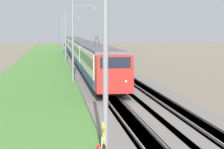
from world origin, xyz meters
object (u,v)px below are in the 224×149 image
(catenary_mast_near, at_px, (107,52))
(catenary_mast_distant, at_px, (63,34))
(passenger_train, at_px, (81,50))
(catenary_mast_far, at_px, (66,36))
(catenary_mast_mid, at_px, (73,39))

(catenary_mast_near, distance_m, catenary_mast_distant, 93.61)
(passenger_train, distance_m, catenary_mast_far, 4.93)
(catenary_mast_mid, height_order, catenary_mast_far, catenary_mast_mid)
(catenary_mast_near, height_order, catenary_mast_mid, catenary_mast_near)
(catenary_mast_near, bearing_deg, catenary_mast_distant, -0.00)
(catenary_mast_near, height_order, catenary_mast_distant, catenary_mast_near)
(catenary_mast_mid, bearing_deg, catenary_mast_near, 180.00)
(catenary_mast_near, height_order, catenary_mast_far, catenary_mast_near)
(catenary_mast_mid, relative_size, catenary_mast_distant, 1.00)
(passenger_train, relative_size, catenary_mast_near, 9.10)
(catenary_mast_near, xyz_separation_m, catenary_mast_far, (62.41, -0.00, -0.15))
(passenger_train, xyz_separation_m, catenary_mast_mid, (-27.63, 2.47, 2.41))
(catenary_mast_far, distance_m, catenary_mast_distant, 31.20)
(catenary_mast_near, bearing_deg, catenary_mast_mid, -0.00)
(catenary_mast_mid, bearing_deg, passenger_train, -5.10)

